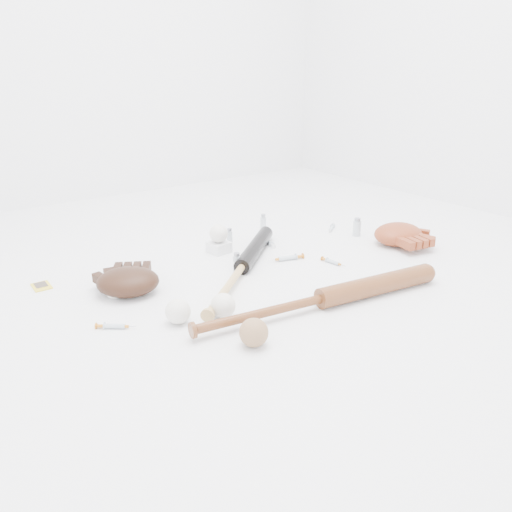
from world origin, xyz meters
TOP-DOWN VIEW (x-y plane):
  - bat_dark at (-0.05, 0.04)m, footprint 0.70×0.61m
  - bat_wood at (0.00, -0.34)m, footprint 0.96×0.21m
  - glove_dark at (-0.47, 0.13)m, footprint 0.35×0.35m
  - glove_tan at (0.70, -0.08)m, footprint 0.31×0.31m
  - trading_card at (-0.70, 0.37)m, footprint 0.06×0.08m
  - pedestal at (0.00, 0.30)m, footprint 0.09×0.09m
  - baseball_on_pedestal at (0.00, 0.30)m, footprint 0.08×0.08m
  - baseball_left at (-0.42, -0.16)m, footprint 0.08×0.08m
  - baseball_upper at (-0.52, 0.13)m, footprint 0.07×0.07m
  - baseball_mid at (-0.29, -0.20)m, footprint 0.08×0.08m
  - baseball_aged at (-0.31, -0.40)m, footprint 0.08×0.08m
  - syringe_0 at (-0.60, -0.08)m, footprint 0.12×0.10m
  - syringe_1 at (0.18, 0.05)m, footprint 0.17×0.08m
  - syringe_2 at (0.24, 0.26)m, footprint 0.07×0.15m
  - syringe_3 at (0.30, -0.08)m, footprint 0.04×0.13m
  - syringe_4 at (0.60, 0.24)m, footprint 0.12×0.10m
  - vial_0 at (0.11, 0.37)m, footprint 0.03×0.03m
  - vial_1 at (0.35, 0.45)m, footprint 0.03×0.03m
  - vial_2 at (-0.05, 0.08)m, footprint 0.03×0.03m
  - vial_3 at (0.64, 0.11)m, footprint 0.04×0.04m

SIDE VIEW (x-z plane):
  - trading_card at x=-0.70m, z-range 0.00..0.00m
  - syringe_3 at x=0.30m, z-range 0.00..0.02m
  - syringe_4 at x=0.60m, z-range 0.00..0.02m
  - syringe_0 at x=-0.60m, z-range 0.00..0.02m
  - syringe_2 at x=0.24m, z-range 0.00..0.02m
  - syringe_1 at x=0.18m, z-range 0.00..0.02m
  - pedestal at x=0.00m, z-range 0.00..0.05m
  - bat_dark at x=-0.05m, z-range 0.00..0.06m
  - vial_0 at x=0.11m, z-range 0.00..0.07m
  - baseball_upper at x=-0.52m, z-range 0.00..0.07m
  - bat_wood at x=0.00m, z-range 0.00..0.07m
  - vial_1 at x=0.35m, z-range 0.00..0.07m
  - vial_2 at x=-0.05m, z-range 0.00..0.07m
  - baseball_left at x=-0.42m, z-range 0.00..0.08m
  - baseball_mid at x=-0.29m, z-range 0.00..0.08m
  - baseball_aged at x=-0.31m, z-range 0.00..0.08m
  - vial_3 at x=0.64m, z-range 0.00..0.08m
  - glove_dark at x=-0.47m, z-range 0.00..0.09m
  - glove_tan at x=0.70m, z-range 0.00..0.10m
  - baseball_on_pedestal at x=0.00m, z-range 0.05..0.12m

